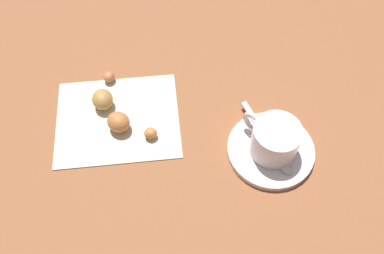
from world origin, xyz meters
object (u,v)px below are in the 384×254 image
(saucer, at_px, (270,150))
(napkin, at_px, (118,119))
(teaspoon, at_px, (274,148))
(croissant, at_px, (113,110))
(espresso_cup, at_px, (274,139))
(sugar_packet, at_px, (280,133))

(saucer, bearing_deg, napkin, -6.72)
(teaspoon, xyz_separation_m, croissant, (0.25, -0.04, 0.00))
(espresso_cup, xyz_separation_m, sugar_packet, (-0.01, -0.03, -0.02))
(sugar_packet, bearing_deg, teaspoon, 88.93)
(croissant, bearing_deg, espresso_cup, 172.10)
(espresso_cup, xyz_separation_m, croissant, (0.25, -0.03, -0.02))
(saucer, height_order, teaspoon, teaspoon)
(croissant, bearing_deg, napkin, 138.13)
(sugar_packet, relative_size, croissant, 0.51)
(saucer, height_order, sugar_packet, sugar_packet)
(espresso_cup, relative_size, teaspoon, 0.67)
(teaspoon, bearing_deg, napkin, -6.94)
(espresso_cup, distance_m, croissant, 0.25)
(teaspoon, height_order, sugar_packet, teaspoon)
(saucer, relative_size, espresso_cup, 1.54)
(napkin, distance_m, croissant, 0.02)
(teaspoon, bearing_deg, espresso_cup, -16.14)
(teaspoon, bearing_deg, croissant, -8.01)
(espresso_cup, xyz_separation_m, teaspoon, (-0.00, 0.00, -0.02))
(espresso_cup, xyz_separation_m, napkin, (0.24, -0.03, -0.04))
(teaspoon, distance_m, napkin, 0.25)
(sugar_packet, bearing_deg, croissant, 15.75)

